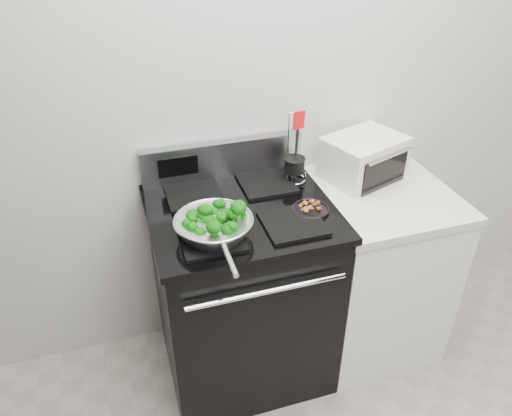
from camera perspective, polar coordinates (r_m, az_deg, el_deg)
name	(u,v)px	position (r m, az deg, el deg)	size (l,w,h in m)	color
back_wall	(283,86)	(2.32, 3.11, 13.79)	(4.00, 0.02, 2.70)	beige
gas_range	(243,291)	(2.41, -1.54, -9.42)	(0.79, 0.69, 1.13)	black
counter	(371,268)	(2.64, 13.02, -6.67)	(0.62, 0.68, 0.92)	white
skillet	(214,226)	(1.94, -4.83, -2.01)	(0.31, 0.50, 0.07)	silver
broccoli_pile	(214,221)	(1.93, -4.87, -1.52)	(0.24, 0.24, 0.08)	#043005
bacon_plate	(311,208)	(2.12, 6.26, 0.05)	(0.16, 0.16, 0.04)	black
utensil_holder	(294,168)	(2.31, 4.38, 4.53)	(0.11, 0.11, 0.35)	silver
toaster_oven	(363,158)	(2.44, 12.18, 5.65)	(0.42, 0.37, 0.20)	white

